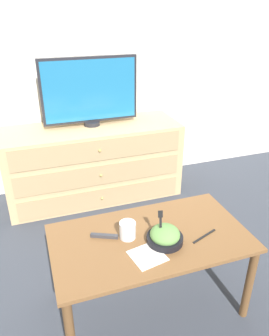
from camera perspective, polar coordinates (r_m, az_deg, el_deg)
name	(u,v)px	position (r m, az deg, el deg)	size (l,w,h in m)	color
ground_plane	(91,180)	(3.30, -7.65, -2.11)	(12.00, 12.00, 0.00)	#383D47
wall_back	(81,41)	(2.94, -9.38, 20.94)	(12.00, 0.05, 2.60)	silver
dresser	(94,162)	(2.90, -7.07, 0.98)	(1.48, 0.53, 0.66)	tan
tv	(90,91)	(2.74, -7.72, 13.12)	(0.79, 0.13, 0.56)	#232328
coffee_table	(150,247)	(1.79, 2.72, -13.53)	(1.03, 0.57, 0.49)	brown
takeout_bowl	(165,236)	(1.70, 5.31, -11.71)	(0.19, 0.19, 0.17)	black
drink_cup	(128,231)	(1.72, -1.21, -10.90)	(0.09, 0.09, 0.09)	white
napkin	(147,256)	(1.63, 2.27, -15.02)	(0.18, 0.18, 0.00)	silver
knife	(204,236)	(1.78, 12.07, -11.53)	(0.16, 0.07, 0.01)	black
remote_control	(104,236)	(1.74, -5.26, -11.70)	(0.14, 0.08, 0.02)	#38383D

